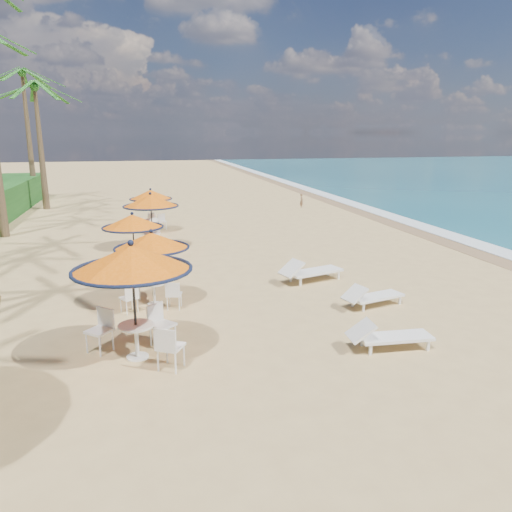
{
  "coord_description": "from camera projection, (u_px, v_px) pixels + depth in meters",
  "views": [
    {
      "loc": [
        -5.16,
        -10.79,
        4.8
      ],
      "look_at": [
        -1.8,
        3.34,
        1.2
      ],
      "focal_mm": 35.0,
      "sensor_mm": 36.0,
      "label": 1
    }
  ],
  "objects": [
    {
      "name": "lounger_mid",
      "position": [
        371.0,
        296.0,
        14.09
      ],
      "size": [
        1.96,
        1.03,
        0.67
      ],
      "rotation": [
        0.0,
        0.0,
        0.25
      ],
      "color": "white",
      "rests_on": "ground"
    },
    {
      "name": "station_2",
      "position": [
        132.0,
        227.0,
        17.09
      ],
      "size": [
        2.09,
        2.09,
        2.18
      ],
      "color": "black",
      "rests_on": "ground"
    },
    {
      "name": "palm_6",
      "position": [
        35.0,
        94.0,
        30.55
      ],
      "size": [
        5.0,
        5.0,
        7.8
      ],
      "color": "brown",
      "rests_on": "ground"
    },
    {
      "name": "station_1",
      "position": [
        150.0,
        250.0,
        13.94
      ],
      "size": [
        2.11,
        2.11,
        2.2
      ],
      "color": "black",
      "rests_on": "ground"
    },
    {
      "name": "palm_7",
      "position": [
        23.0,
        81.0,
        33.9
      ],
      "size": [
        5.0,
        5.0,
        9.03
      ],
      "color": "brown",
      "rests_on": "ground"
    },
    {
      "name": "station_0",
      "position": [
        134.0,
        272.0,
        10.51
      ],
      "size": [
        2.53,
        2.53,
        2.64
      ],
      "color": "black",
      "rests_on": "ground"
    },
    {
      "name": "station_4",
      "position": [
        151.0,
        200.0,
        24.5
      ],
      "size": [
        2.08,
        2.15,
        2.17
      ],
      "color": "black",
      "rests_on": "ground"
    },
    {
      "name": "lounger_near",
      "position": [
        387.0,
        335.0,
        11.31
      ],
      "size": [
        1.98,
        0.73,
        0.7
      ],
      "rotation": [
        0.0,
        0.0,
        -0.06
      ],
      "color": "white",
      "rests_on": "ground"
    },
    {
      "name": "lounger_far",
      "position": [
        309.0,
        271.0,
        16.44
      ],
      "size": [
        2.32,
        1.3,
        0.79
      ],
      "rotation": [
        0.0,
        0.0,
        0.29
      ],
      "color": "white",
      "rests_on": "ground"
    },
    {
      "name": "wetsand_band",
      "position": [
        431.0,
        236.0,
        23.83
      ],
      "size": [
        1.4,
        140.0,
        0.02
      ],
      "primitive_type": "cube",
      "color": "olive",
      "rests_on": "ground"
    },
    {
      "name": "foam_strip",
      "position": [
        448.0,
        235.0,
        24.04
      ],
      "size": [
        1.2,
        140.0,
        0.04
      ],
      "primitive_type": "cube",
      "color": "white",
      "rests_on": "ground"
    },
    {
      "name": "station_3",
      "position": [
        151.0,
        206.0,
        20.81
      ],
      "size": [
        2.31,
        2.31,
        2.41
      ],
      "color": "black",
      "rests_on": "ground"
    },
    {
      "name": "person",
      "position": [
        302.0,
        200.0,
        32.76
      ],
      "size": [
        0.3,
        0.4,
        0.98
      ],
      "primitive_type": "imported",
      "rotation": [
        0.0,
        0.0,
        1.36
      ],
      "color": "#866244",
      "rests_on": "ground"
    },
    {
      "name": "ground",
      "position": [
        356.0,
        330.0,
        12.5
      ],
      "size": [
        160.0,
        160.0,
        0.0
      ],
      "primitive_type": "plane",
      "color": "tan",
      "rests_on": "ground"
    }
  ]
}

